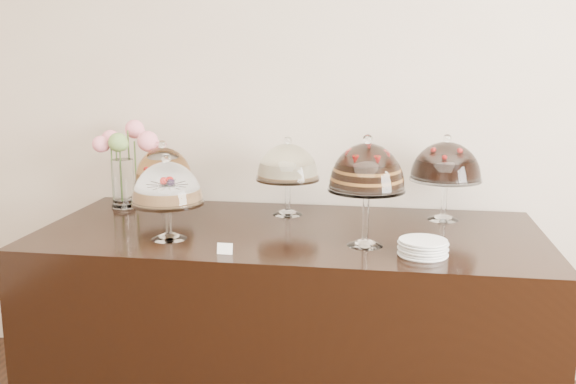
# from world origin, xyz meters

# --- Properties ---
(wall_back) EXTENTS (5.00, 0.04, 3.00)m
(wall_back) POSITION_xyz_m (0.00, 3.00, 1.50)
(wall_back) COLOR beige
(wall_back) RESTS_ON ground
(display_counter) EXTENTS (2.20, 1.00, 0.90)m
(display_counter) POSITION_xyz_m (-0.24, 2.45, 0.45)
(display_counter) COLOR black
(display_counter) RESTS_ON ground
(cake_stand_sugar_sponge) EXTENTS (0.30, 0.30, 0.36)m
(cake_stand_sugar_sponge) POSITION_xyz_m (-0.72, 2.22, 1.12)
(cake_stand_sugar_sponge) COLOR white
(cake_stand_sugar_sponge) RESTS_ON display_counter
(cake_stand_choco_layer) EXTENTS (0.31, 0.31, 0.45)m
(cake_stand_choco_layer) POSITION_xyz_m (0.10, 2.26, 1.21)
(cake_stand_choco_layer) COLOR white
(cake_stand_choco_layer) RESTS_ON display_counter
(cake_stand_cheesecake) EXTENTS (0.31, 0.31, 0.38)m
(cake_stand_cheesecake) POSITION_xyz_m (-0.30, 2.72, 1.14)
(cake_stand_cheesecake) COLOR white
(cake_stand_cheesecake) RESTS_ON display_counter
(cake_stand_dark_choco) EXTENTS (0.33, 0.33, 0.40)m
(cake_stand_dark_choco) POSITION_xyz_m (0.44, 2.74, 1.16)
(cake_stand_dark_choco) COLOR white
(cake_stand_dark_choco) RESTS_ON display_counter
(cake_stand_fruit_tart) EXTENTS (0.29, 0.29, 0.35)m
(cake_stand_fruit_tart) POSITION_xyz_m (-0.92, 2.73, 1.11)
(cake_stand_fruit_tart) COLOR white
(cake_stand_fruit_tart) RESTS_ON display_counter
(flower_vase) EXTENTS (0.32, 0.27, 0.43)m
(flower_vase) POSITION_xyz_m (-1.14, 2.76, 1.15)
(flower_vase) COLOR white
(flower_vase) RESTS_ON display_counter
(plate_stack) EXTENTS (0.19, 0.19, 0.06)m
(plate_stack) POSITION_xyz_m (0.32, 2.16, 0.93)
(plate_stack) COLOR white
(plate_stack) RESTS_ON display_counter
(price_card_left) EXTENTS (0.06, 0.02, 0.04)m
(price_card_left) POSITION_xyz_m (-0.44, 2.05, 0.92)
(price_card_left) COLOR white
(price_card_left) RESTS_ON display_counter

